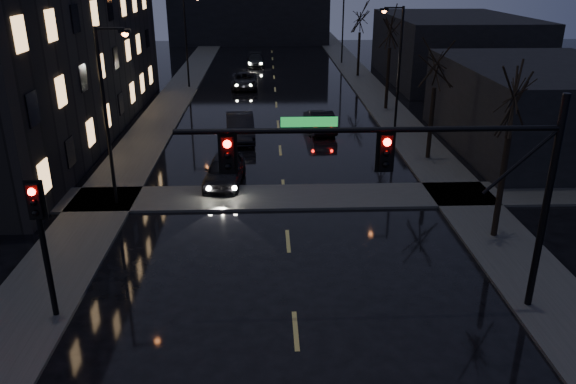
{
  "coord_description": "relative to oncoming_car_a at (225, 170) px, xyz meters",
  "views": [
    {
      "loc": [
        -0.78,
        -6.21,
        10.28
      ],
      "look_at": [
        -0.1,
        11.35,
        3.2
      ],
      "focal_mm": 35.0,
      "sensor_mm": 36.0,
      "label": 1
    }
  ],
  "objects": [
    {
      "name": "sidewalk_left",
      "position": [
        -5.56,
        14.54,
        -0.7
      ],
      "size": [
        3.0,
        140.0,
        0.12
      ],
      "primitive_type": "cube",
      "color": "#2D2D2B",
      "rests_on": "ground"
    },
    {
      "name": "sidewalk_right",
      "position": [
        11.44,
        14.54,
        -0.7
      ],
      "size": [
        3.0,
        140.0,
        0.12
      ],
      "primitive_type": "cube",
      "color": "#2D2D2B",
      "rests_on": "ground"
    },
    {
      "name": "sidewalk_cross",
      "position": [
        2.94,
        -1.96,
        -0.7
      ],
      "size": [
        40.0,
        3.0,
        0.12
      ],
      "primitive_type": "cube",
      "color": "#2D2D2B",
      "rests_on": "ground"
    },
    {
      "name": "apartment_block",
      "position": [
        -13.56,
        9.54,
        5.24
      ],
      "size": [
        12.0,
        30.0,
        12.0
      ],
      "primitive_type": "cube",
      "color": "black",
      "rests_on": "ground"
    },
    {
      "name": "commercial_right_near",
      "position": [
        18.44,
        5.54,
        1.74
      ],
      "size": [
        10.0,
        14.0,
        5.0
      ],
      "primitive_type": "cube",
      "color": "black",
      "rests_on": "ground"
    },
    {
      "name": "commercial_right_far",
      "position": [
        19.94,
        27.54,
        2.24
      ],
      "size": [
        12.0,
        18.0,
        6.0
      ],
      "primitive_type": "cube",
      "color": "black",
      "rests_on": "ground"
    },
    {
      "name": "far_block",
      "position": [
        -0.06,
        57.54,
        3.24
      ],
      "size": [
        22.0,
        10.0,
        8.0
      ],
      "primitive_type": "cube",
      "color": "black",
      "rests_on": "ground"
    },
    {
      "name": "signal_mast",
      "position": [
        6.79,
        -11.47,
        4.11
      ],
      "size": [
        11.11,
        0.41,
        7.0
      ],
      "color": "black",
      "rests_on": "ground"
    },
    {
      "name": "signal_pole_left",
      "position": [
        -4.56,
        -11.47,
        2.26
      ],
      "size": [
        0.35,
        0.41,
        4.53
      ],
      "color": "black",
      "rests_on": "ground"
    },
    {
      "name": "tree_near",
      "position": [
        11.34,
        -6.46,
        5.46
      ],
      "size": [
        3.52,
        3.52,
        8.08
      ],
      "color": "black",
      "rests_on": "ground"
    },
    {
      "name": "tree_mid_a",
      "position": [
        11.34,
        3.54,
        5.07
      ],
      "size": [
        3.3,
        3.3,
        7.58
      ],
      "color": "black",
      "rests_on": "ground"
    },
    {
      "name": "tree_mid_b",
      "position": [
        11.34,
        15.54,
        5.85
      ],
      "size": [
        3.74,
        3.74,
        8.59
      ],
      "color": "black",
      "rests_on": "ground"
    },
    {
      "name": "tree_far",
      "position": [
        11.34,
        29.54,
        5.31
      ],
      "size": [
        3.43,
        3.43,
        7.88
      ],
      "color": "black",
      "rests_on": "ground"
    },
    {
      "name": "streetlight_l_near",
      "position": [
        -4.64,
        -2.46,
        4.02
      ],
      "size": [
        1.53,
        0.28,
        8.0
      ],
      "color": "black",
      "rests_on": "ground"
    },
    {
      "name": "streetlight_l_far",
      "position": [
        -4.64,
        24.54,
        4.02
      ],
      "size": [
        1.53,
        0.28,
        8.0
      ],
      "color": "black",
      "rests_on": "ground"
    },
    {
      "name": "streetlight_r_mid",
      "position": [
        10.52,
        9.54,
        4.02
      ],
      "size": [
        1.53,
        0.28,
        8.0
      ],
      "color": "black",
      "rests_on": "ground"
    },
    {
      "name": "streetlight_r_far",
      "position": [
        10.52,
        37.54,
        4.02
      ],
      "size": [
        1.53,
        0.28,
        8.0
      ],
      "color": "black",
      "rests_on": "ground"
    },
    {
      "name": "oncoming_car_a",
      "position": [
        0.0,
        0.0,
        0.0
      ],
      "size": [
        2.17,
        4.58,
        1.51
      ],
      "primitive_type": "imported",
      "rotation": [
        0.0,
        0.0,
        -0.09
      ],
      "color": "black",
      "rests_on": "ground"
    },
    {
      "name": "oncoming_car_b",
      "position": [
        0.46,
        7.95,
        0.05
      ],
      "size": [
        2.07,
        5.02,
        1.62
      ],
      "primitive_type": "imported",
      "rotation": [
        0.0,
        0.0,
        0.07
      ],
      "color": "black",
      "rests_on": "ground"
    },
    {
      "name": "oncoming_car_c",
      "position": [
        0.18,
        24.32,
        -0.06
      ],
      "size": [
        2.43,
        5.05,
        1.39
      ],
      "primitive_type": "imported",
      "rotation": [
        0.0,
        0.0,
        0.02
      ],
      "color": "black",
      "rests_on": "ground"
    },
    {
      "name": "oncoming_car_d",
      "position": [
        1.03,
        36.22,
        -0.09
      ],
      "size": [
        1.98,
        4.64,
        1.33
      ],
      "primitive_type": "imported",
      "rotation": [
        0.0,
        0.0,
        0.03
      ],
      "color": "black",
      "rests_on": "ground"
    },
    {
      "name": "lead_car",
      "position": [
        5.68,
        9.68,
        -0.03
      ],
      "size": [
        2.0,
        4.55,
        1.45
      ],
      "primitive_type": "imported",
      "rotation": [
        0.0,
        0.0,
        3.25
      ],
      "color": "black",
      "rests_on": "ground"
    }
  ]
}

